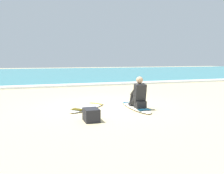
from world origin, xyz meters
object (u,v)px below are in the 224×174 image
(surfer_seated, at_px, (139,95))
(beach_bag, at_px, (91,115))
(surfboard_main, at_px, (135,106))
(surfboard_spare_near, at_px, (88,107))

(surfer_seated, bearing_deg, beach_bag, -151.74)
(surfboard_main, relative_size, surfer_seated, 2.39)
(beach_bag, bearing_deg, surfboard_spare_near, 79.17)
(surfboard_main, distance_m, beach_bag, 2.17)
(surfboard_main, relative_size, beach_bag, 4.71)
(surfboard_main, bearing_deg, surfer_seated, -95.30)
(surfboard_main, height_order, surfer_seated, surfer_seated)
(surfer_seated, distance_m, surfboard_spare_near, 1.65)
(surfboard_spare_near, xyz_separation_m, beach_bag, (-0.31, -1.61, 0.12))
(surfboard_spare_near, bearing_deg, surfer_seated, -24.63)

